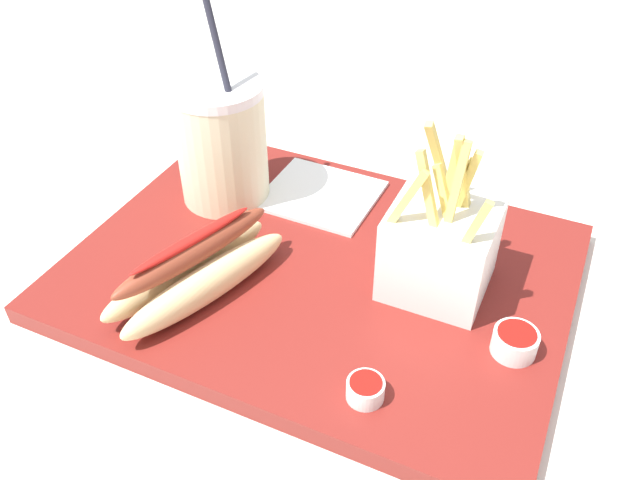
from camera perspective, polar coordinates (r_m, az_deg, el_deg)
name	(u,v)px	position (r m, az deg, el deg)	size (l,w,h in m)	color
ground_plane	(320,286)	(0.67, 0.00, -4.01)	(2.40, 2.40, 0.02)	silver
food_tray	(320,271)	(0.65, 0.00, -2.73)	(0.47, 0.35, 0.02)	maroon
soda_cup	(222,142)	(0.71, -8.51, 8.37)	(0.10, 0.10, 0.23)	beige
fries_basket	(441,246)	(0.60, 10.38, -0.53)	(0.09, 0.10, 0.16)	white
hot_dog_1	(197,270)	(0.61, -10.61, -2.57)	(0.12, 0.19, 0.07)	#E5C689
ketchup_cup_1	(365,389)	(0.53, 3.95, -12.70)	(0.03, 0.03, 0.02)	white
ketchup_cup_2	(515,341)	(0.58, 16.50, -8.39)	(0.04, 0.04, 0.02)	white
napkin_stack	(321,195)	(0.73, 0.07, 3.94)	(0.12, 0.11, 0.00)	white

